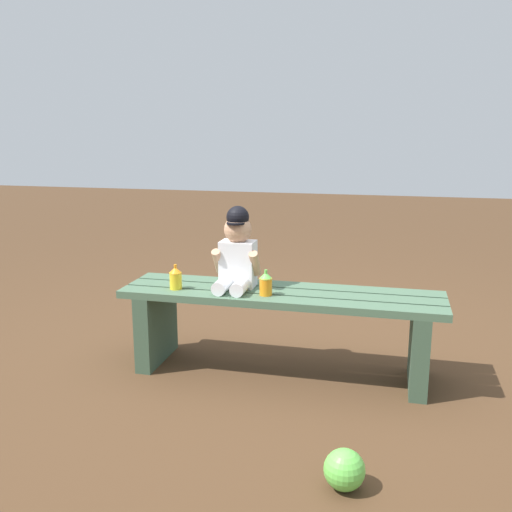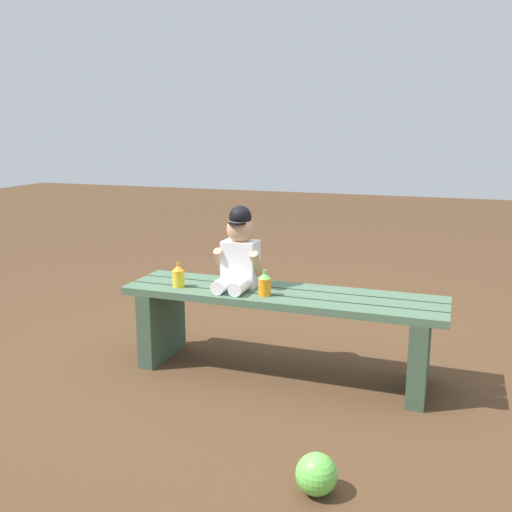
# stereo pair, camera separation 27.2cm
# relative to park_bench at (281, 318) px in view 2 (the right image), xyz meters

# --- Properties ---
(ground_plane) EXTENTS (16.00, 16.00, 0.00)m
(ground_plane) POSITION_rel_park_bench_xyz_m (0.00, -0.00, -0.29)
(ground_plane) COLOR #4C331E
(park_bench) EXTENTS (1.56, 0.38, 0.42)m
(park_bench) POSITION_rel_park_bench_xyz_m (0.00, 0.00, 0.00)
(park_bench) COLOR #47664C
(park_bench) RESTS_ON ground_plane
(child_figure) EXTENTS (0.23, 0.27, 0.40)m
(child_figure) POSITION_rel_park_bench_xyz_m (-0.23, 0.02, 0.31)
(child_figure) COLOR white
(child_figure) RESTS_ON park_bench
(sippy_cup_left) EXTENTS (0.06, 0.06, 0.12)m
(sippy_cup_left) POSITION_rel_park_bench_xyz_m (-0.51, -0.08, 0.19)
(sippy_cup_left) COLOR yellow
(sippy_cup_left) RESTS_ON park_bench
(sippy_cup_right) EXTENTS (0.06, 0.06, 0.12)m
(sippy_cup_right) POSITION_rel_park_bench_xyz_m (-0.06, -0.08, 0.19)
(sippy_cup_right) COLOR orange
(sippy_cup_right) RESTS_ON park_bench
(toy_ball) EXTENTS (0.14, 0.14, 0.14)m
(toy_ball) POSITION_rel_park_bench_xyz_m (0.40, -0.88, -0.22)
(toy_ball) COLOR #66CC4C
(toy_ball) RESTS_ON ground_plane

